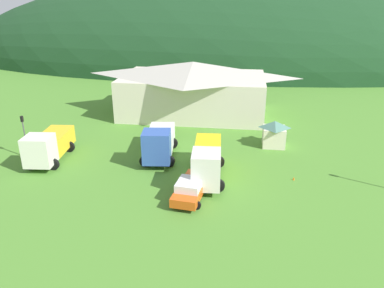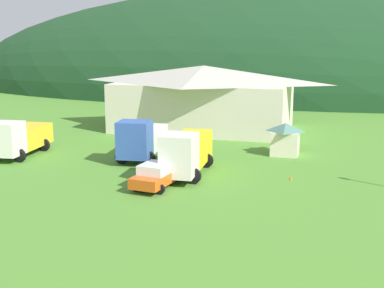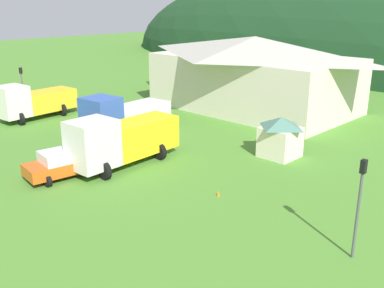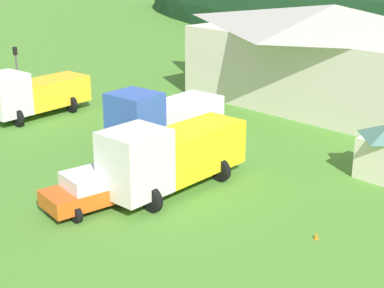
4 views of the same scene
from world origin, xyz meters
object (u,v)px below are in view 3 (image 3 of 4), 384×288
at_px(flatbed_truck_yellow, 120,139).
at_px(traffic_cone_near_pickup, 218,196).
at_px(box_truck_blue, 122,116).
at_px(service_pickup_orange, 68,162).
at_px(traffic_light_east, 359,199).
at_px(traffic_light_west, 22,86).
at_px(play_shed_cream, 280,136).
at_px(heavy_rig_striped, 32,101).
at_px(depot_building, 254,72).

distance_m(flatbed_truck_yellow, traffic_cone_near_pickup, 7.73).
distance_m(box_truck_blue, service_pickup_orange, 8.30).
distance_m(flatbed_truck_yellow, traffic_light_east, 15.43).
bearing_deg(traffic_light_west, play_shed_cream, 15.04).
xyz_separation_m(heavy_rig_striped, flatbed_truck_yellow, (15.31, -1.75, 0.15)).
height_order(play_shed_cream, traffic_light_west, traffic_light_west).
height_order(play_shed_cream, flatbed_truck_yellow, flatbed_truck_yellow).
bearing_deg(box_truck_blue, traffic_light_west, -88.54).
xyz_separation_m(flatbed_truck_yellow, traffic_cone_near_pickup, (7.48, 0.87, -1.78)).
bearing_deg(play_shed_cream, box_truck_blue, -157.50).
bearing_deg(traffic_light_east, box_truck_blue, 169.64).
bearing_deg(traffic_cone_near_pickup, play_shed_cream, 99.32).
bearing_deg(heavy_rig_striped, play_shed_cream, 102.16).
relative_size(depot_building, traffic_light_west, 4.60).
relative_size(service_pickup_orange, traffic_light_east, 1.29).
bearing_deg(service_pickup_orange, traffic_light_east, 108.62).
bearing_deg(traffic_light_east, heavy_rig_striped, 177.10).
bearing_deg(heavy_rig_striped, traffic_light_east, 81.61).
distance_m(depot_building, traffic_light_east, 26.67).
relative_size(flatbed_truck_yellow, traffic_cone_near_pickup, 13.10).
distance_m(heavy_rig_striped, flatbed_truck_yellow, 15.41).
bearing_deg(traffic_cone_near_pickup, traffic_light_east, -4.83).
distance_m(service_pickup_orange, traffic_cone_near_pickup, 9.39).
relative_size(flatbed_truck_yellow, service_pickup_orange, 1.41).
bearing_deg(traffic_cone_near_pickup, box_truck_blue, 166.24).
bearing_deg(flatbed_truck_yellow, depot_building, -172.29).
bearing_deg(flatbed_truck_yellow, traffic_light_east, 87.21).
xyz_separation_m(heavy_rig_striped, box_truck_blue, (10.26, 2.19, 0.04)).
distance_m(depot_building, flatbed_truck_yellow, 19.21).
xyz_separation_m(flatbed_truck_yellow, service_pickup_orange, (-0.94, -3.22, -0.95)).
xyz_separation_m(service_pickup_orange, traffic_light_east, (16.35, 3.42, 1.79)).
relative_size(traffic_light_west, traffic_cone_near_pickup, 7.20).
distance_m(depot_building, service_pickup_orange, 22.33).
bearing_deg(traffic_light_east, traffic_cone_near_pickup, 175.17).
bearing_deg(heavy_rig_striped, traffic_light_west, -104.55).
distance_m(play_shed_cream, heavy_rig_striped, 22.58).
height_order(depot_building, box_truck_blue, depot_building).
xyz_separation_m(depot_building, service_pickup_orange, (2.78, -21.98, -2.75)).
distance_m(heavy_rig_striped, traffic_cone_near_pickup, 22.86).
distance_m(depot_building, traffic_cone_near_pickup, 21.41).
bearing_deg(traffic_cone_near_pickup, heavy_rig_striped, 177.78).
height_order(play_shed_cream, service_pickup_orange, play_shed_cream).
xyz_separation_m(depot_building, traffic_cone_near_pickup, (11.20, -17.90, -3.58)).
xyz_separation_m(depot_building, box_truck_blue, (-1.33, -14.83, -1.90)).
distance_m(play_shed_cream, flatbed_truck_yellow, 10.61).
relative_size(heavy_rig_striped, service_pickup_orange, 1.30).
bearing_deg(play_shed_cream, heavy_rig_striped, -162.34).
xyz_separation_m(depot_building, play_shed_cream, (9.93, -10.16, -2.15)).
height_order(service_pickup_orange, traffic_light_west, traffic_light_west).
height_order(traffic_light_west, traffic_cone_near_pickup, traffic_light_west).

